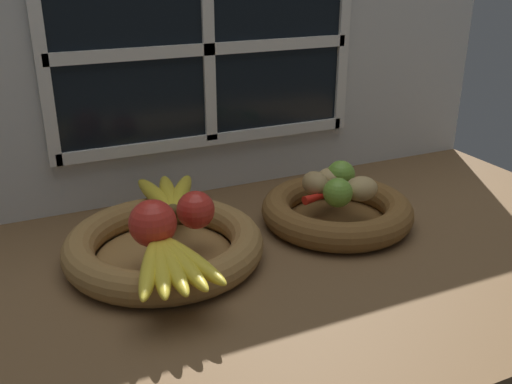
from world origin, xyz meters
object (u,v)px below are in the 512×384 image
(lime_far, at_px, (341,175))
(banana_bunch_front, at_px, (170,262))
(apple_red_front, at_px, (153,223))
(potato_small, at_px, (361,189))
(potato_back, at_px, (335,178))
(lime_near, at_px, (338,193))
(fruit_bowl_left, at_px, (164,246))
(banana_bunch_back, at_px, (168,194))
(apple_red_right, at_px, (196,210))
(chili_pepper, at_px, (331,193))
(fruit_bowl_right, at_px, (337,211))
(potato_oblong, at_px, (315,184))

(lime_far, bearing_deg, banana_bunch_front, -157.00)
(apple_red_front, bearing_deg, potato_small, 2.14)
(banana_bunch_front, bearing_deg, potato_back, 24.13)
(banana_bunch_front, relative_size, lime_near, 3.69)
(fruit_bowl_left, distance_m, banana_bunch_back, 0.13)
(apple_red_right, distance_m, lime_far, 0.32)
(apple_red_right, bearing_deg, chili_pepper, 3.54)
(apple_red_front, xyz_separation_m, potato_small, (0.40, 0.02, -0.02))
(banana_bunch_back, bearing_deg, fruit_bowl_right, -20.64)
(apple_red_right, bearing_deg, banana_bunch_front, -124.25)
(fruit_bowl_left, relative_size, lime_near, 6.22)
(chili_pepper, bearing_deg, banana_bunch_front, -169.37)
(fruit_bowl_right, distance_m, banana_bunch_back, 0.33)
(fruit_bowl_left, xyz_separation_m, banana_bunch_back, (0.04, 0.11, 0.04))
(banana_bunch_back, bearing_deg, banana_bunch_front, -106.01)
(lime_far, bearing_deg, fruit_bowl_right, -127.87)
(fruit_bowl_right, height_order, chili_pepper, chili_pepper)
(apple_red_right, height_order, potato_small, apple_red_right)
(fruit_bowl_left, bearing_deg, banana_bunch_back, 68.94)
(fruit_bowl_right, bearing_deg, apple_red_front, -172.98)
(apple_red_right, height_order, lime_far, apple_red_right)
(fruit_bowl_right, relative_size, chili_pepper, 2.22)
(apple_red_front, relative_size, banana_bunch_back, 0.42)
(banana_bunch_front, xyz_separation_m, chili_pepper, (0.36, 0.14, -0.00))
(fruit_bowl_left, bearing_deg, banana_bunch_front, -101.49)
(fruit_bowl_right, relative_size, banana_bunch_back, 1.59)
(potato_back, bearing_deg, potato_small, -81.03)
(fruit_bowl_left, xyz_separation_m, lime_far, (0.37, 0.04, 0.06))
(potato_back, height_order, chili_pepper, potato_back)
(apple_red_front, bearing_deg, lime_near, 1.41)
(apple_red_front, relative_size, chili_pepper, 0.58)
(chili_pepper, bearing_deg, lime_near, -117.41)
(apple_red_right, relative_size, potato_small, 0.99)
(fruit_bowl_left, distance_m, lime_far, 0.38)
(fruit_bowl_right, xyz_separation_m, apple_red_right, (-0.29, -0.01, 0.06))
(banana_bunch_front, relative_size, potato_small, 3.07)
(banana_bunch_back, distance_m, lime_far, 0.34)
(banana_bunch_back, distance_m, potato_small, 0.36)
(potato_small, bearing_deg, potato_back, 98.97)
(fruit_bowl_left, xyz_separation_m, apple_red_front, (-0.03, -0.05, 0.07))
(apple_red_front, height_order, potato_small, apple_red_front)
(potato_oblong, distance_m, potato_small, 0.09)
(fruit_bowl_right, bearing_deg, lime_far, 52.13)
(apple_red_right, distance_m, potato_oblong, 0.26)
(potato_back, xyz_separation_m, potato_small, (0.01, -0.07, 0.00))
(fruit_bowl_right, bearing_deg, fruit_bowl_left, -180.00)
(fruit_bowl_right, xyz_separation_m, lime_near, (-0.02, -0.04, 0.06))
(potato_back, relative_size, chili_pepper, 0.57)
(potato_back, bearing_deg, banana_bunch_back, 167.49)
(apple_red_front, height_order, potato_oblong, apple_red_front)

